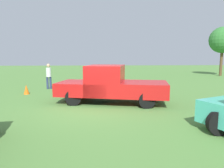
# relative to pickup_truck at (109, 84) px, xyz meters

# --- Properties ---
(ground_plane) EXTENTS (80.00, 80.00, 0.00)m
(ground_plane) POSITION_rel_pickup_truck_xyz_m (0.75, 1.02, -0.91)
(ground_plane) COLOR #54843D
(pickup_truck) EXTENTS (5.37, 2.97, 1.78)m
(pickup_truck) POSITION_rel_pickup_truck_xyz_m (0.00, 0.00, 0.00)
(pickup_truck) COLOR black
(pickup_truck) RESTS_ON ground_plane
(person_bystander) EXTENTS (0.38, 0.38, 1.69)m
(person_bystander) POSITION_rel_pickup_truck_xyz_m (3.88, -4.39, 0.04)
(person_bystander) COLOR navy
(person_bystander) RESTS_ON ground_plane
(tree_back_right) EXTENTS (2.88, 2.88, 5.40)m
(tree_back_right) POSITION_rel_pickup_truck_xyz_m (-13.09, -12.77, 3.02)
(tree_back_right) COLOR brown
(tree_back_right) RESTS_ON ground_plane
(traffic_cone) EXTENTS (0.32, 0.32, 0.55)m
(traffic_cone) POSITION_rel_pickup_truck_xyz_m (4.72, -2.46, -0.64)
(traffic_cone) COLOR orange
(traffic_cone) RESTS_ON ground_plane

